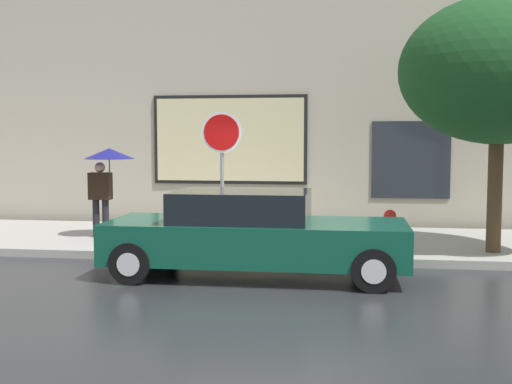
{
  "coord_description": "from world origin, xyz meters",
  "views": [
    {
      "loc": [
        1.49,
        -9.97,
        2.2
      ],
      "look_at": [
        -0.2,
        1.8,
        1.2
      ],
      "focal_mm": 44.85,
      "sensor_mm": 36.0,
      "label": 1
    }
  ],
  "objects_px": {
    "fire_hydrant": "(390,230)",
    "stop_sign": "(222,152)",
    "pedestrian_with_umbrella": "(107,166)",
    "street_tree": "(509,75)",
    "parked_car": "(253,234)"
  },
  "relations": [
    {
      "from": "fire_hydrant",
      "to": "street_tree",
      "type": "distance_m",
      "value": 3.44
    },
    {
      "from": "fire_hydrant",
      "to": "street_tree",
      "type": "relative_size",
      "value": 0.16
    },
    {
      "from": "fire_hydrant",
      "to": "stop_sign",
      "type": "height_order",
      "value": "stop_sign"
    },
    {
      "from": "stop_sign",
      "to": "parked_car",
      "type": "bearing_deg",
      "value": -63.61
    },
    {
      "from": "parked_car",
      "to": "stop_sign",
      "type": "xyz_separation_m",
      "value": [
        -0.84,
        1.69,
        1.27
      ]
    },
    {
      "from": "parked_car",
      "to": "fire_hydrant",
      "type": "xyz_separation_m",
      "value": [
        2.27,
        2.11,
        -0.18
      ]
    },
    {
      "from": "pedestrian_with_umbrella",
      "to": "street_tree",
      "type": "distance_m",
      "value": 7.91
    },
    {
      "from": "parked_car",
      "to": "street_tree",
      "type": "height_order",
      "value": "street_tree"
    },
    {
      "from": "parked_car",
      "to": "street_tree",
      "type": "bearing_deg",
      "value": 23.86
    },
    {
      "from": "parked_car",
      "to": "stop_sign",
      "type": "relative_size",
      "value": 1.85
    },
    {
      "from": "street_tree",
      "to": "pedestrian_with_umbrella",
      "type": "bearing_deg",
      "value": 174.54
    },
    {
      "from": "pedestrian_with_umbrella",
      "to": "stop_sign",
      "type": "height_order",
      "value": "stop_sign"
    },
    {
      "from": "street_tree",
      "to": "stop_sign",
      "type": "xyz_separation_m",
      "value": [
        -5.1,
        -0.2,
        -1.36
      ]
    },
    {
      "from": "fire_hydrant",
      "to": "stop_sign",
      "type": "relative_size",
      "value": 0.29
    },
    {
      "from": "pedestrian_with_umbrella",
      "to": "street_tree",
      "type": "xyz_separation_m",
      "value": [
        7.7,
        -0.74,
        1.66
      ]
    }
  ]
}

